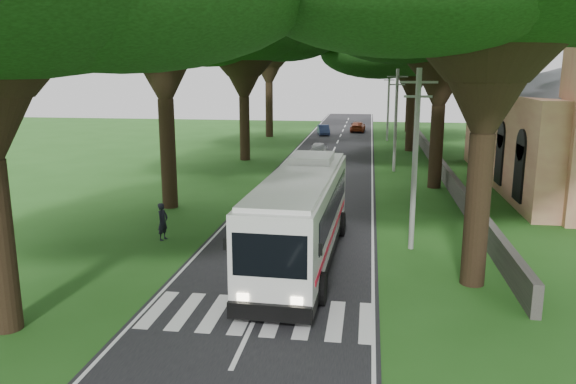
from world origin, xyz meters
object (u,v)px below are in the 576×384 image
distant_car_b (323,130)px  distant_car_a (319,149)px  pole_far (388,104)px  coach_bus (302,215)px  pole_near (415,157)px  distant_car_c (358,127)px  pedestrian (163,222)px  pole_mid (396,119)px

distant_car_b → distant_car_a: bearing=-96.8°
pole_far → coach_bus: (-4.70, -42.41, -2.15)m
pole_near → distant_car_c: pole_near is taller
pole_near → coach_bus: pole_near is taller
pole_near → distant_car_a: 28.38m
coach_bus → pedestrian: 7.28m
coach_bus → distant_car_b: (-2.95, 46.93, -1.39)m
coach_bus → distant_car_a: bearing=95.6°
pole_mid → pedestrian: 23.59m
pole_far → distant_car_b: pole_far is taller
pole_mid → distant_car_a: size_ratio=2.11×
pole_mid → pole_near: bearing=-90.0°
pole_near → pole_mid: size_ratio=1.00×
distant_car_a → pedestrian: 28.09m
pole_near → pole_mid: 20.00m
distant_car_b → pedestrian: (-3.92, -44.82, 0.25)m
distant_car_a → distant_car_b: size_ratio=1.02×
distant_car_b → pole_near: bearing=-90.4°
pole_mid → coach_bus: 23.00m
distant_car_c → pedestrian: bearing=82.7°
pole_far → distant_car_c: pole_far is taller
pole_near → coach_bus: bearing=-152.9°
pole_far → distant_car_b: bearing=149.4°
coach_bus → pole_near: bearing=29.0°
pole_near → pole_far: size_ratio=1.00×
pole_far → coach_bus: pole_far is taller
distant_car_a → distant_car_c: 21.71m
pole_near → distant_car_a: (-6.66, 27.37, -3.51)m
pole_far → coach_bus: 42.72m
distant_car_c → pole_mid: bearing=99.0°
distant_car_a → pedestrian: pedestrian is taller
distant_car_a → pedestrian: size_ratio=2.12×
pole_near → distant_car_c: size_ratio=1.78×
distant_car_b → pole_far: bearing=-40.7°
pole_mid → distant_car_c: pole_mid is taller
pedestrian → distant_car_b: bearing=7.0°
pole_far → distant_car_a: pole_far is taller
pole_mid → pole_far: size_ratio=1.00×
distant_car_b → pedestrian: size_ratio=2.09×
pole_far → distant_car_a: bearing=-117.8°
pole_far → distant_car_c: (-3.53, 8.85, -3.50)m
pole_mid → distant_car_c: bearing=97.0°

